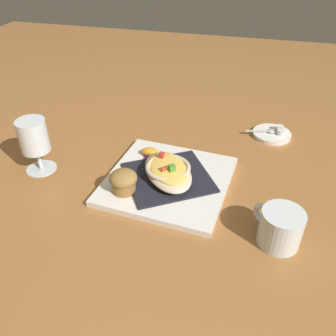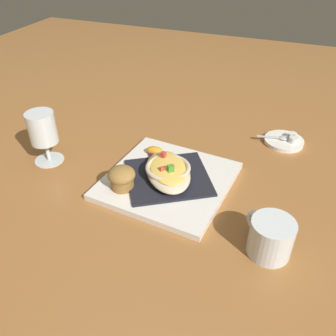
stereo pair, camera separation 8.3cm
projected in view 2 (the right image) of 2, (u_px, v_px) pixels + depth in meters
The scene contains 12 objects.
ground_plane at pixel (168, 183), 0.86m from camera, with size 2.60×2.60×0.00m, color #A06634.
square_plate at pixel (168, 181), 0.86m from camera, with size 0.28×0.28×0.02m, color white.
folded_napkin at pixel (168, 177), 0.85m from camera, with size 0.18×0.19×0.01m, color black.
gratin_dish at pixel (168, 170), 0.84m from camera, with size 0.20×0.18×0.05m.
muffin at pixel (122, 177), 0.81m from camera, with size 0.06×0.06×0.05m.
orange_garnish at pixel (155, 152), 0.93m from camera, with size 0.06×0.06×0.02m.
coffee_mug at pixel (270, 239), 0.67m from camera, with size 0.09×0.10×0.08m.
stemmed_glass at pixel (43, 131), 0.89m from camera, with size 0.08×0.08×0.14m.
creamer_saucer at pixel (284, 141), 1.01m from camera, with size 0.11×0.11×0.01m, color white.
spoon at pixel (282, 138), 1.00m from camera, with size 0.03×0.09×0.01m.
creamer_cup_0 at pixel (293, 140), 0.99m from camera, with size 0.02×0.02×0.02m, color white.
creamer_cup_1 at pixel (292, 136), 1.01m from camera, with size 0.02×0.02×0.02m, color white.
Camera 2 is at (0.63, 0.25, 0.53)m, focal length 37.92 mm.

